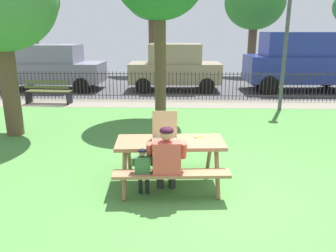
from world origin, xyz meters
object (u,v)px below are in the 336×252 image
at_px(pizza_box_open, 165,134).
at_px(lamp_post_walkway, 286,36).
at_px(parked_car_center, 175,67).
at_px(pizza_slice_on_table, 202,138).
at_px(parked_car_right, 303,60).
at_px(far_tree_left, 30,0).
at_px(parked_car_left, 52,66).
at_px(park_bench_left, 48,92).
at_px(picnic_table_foreground, 170,150).
at_px(far_tree_center, 255,3).
at_px(adult_at_table, 167,158).
at_px(child_at_table, 143,168).

height_order(pizza_box_open, lamp_post_walkway, lamp_post_walkway).
bearing_deg(parked_car_center, pizza_slice_on_table, -86.54).
bearing_deg(parked_car_right, far_tree_left, 155.95).
relative_size(parked_car_left, parked_car_center, 1.13).
height_order(park_bench_left, parked_car_right, parked_car_right).
xyz_separation_m(picnic_table_foreground, far_tree_center, (4.59, 15.52, 3.48)).
relative_size(pizza_box_open, adult_at_table, 0.40).
height_order(parked_car_right, far_tree_left, far_tree_left).
distance_m(park_bench_left, lamp_post_walkway, 8.25).
xyz_separation_m(pizza_box_open, child_at_table, (-0.32, -0.58, -0.37)).
xyz_separation_m(picnic_table_foreground, adult_at_table, (-0.04, -0.50, 0.06)).
height_order(pizza_slice_on_table, lamp_post_walkway, lamp_post_walkway).
distance_m(parked_car_center, far_tree_center, 8.40).
xyz_separation_m(pizza_slice_on_table, parked_car_left, (-5.94, 9.05, 0.23)).
distance_m(pizza_slice_on_table, far_tree_center, 16.24).
height_order(adult_at_table, park_bench_left, adult_at_table).
bearing_deg(child_at_table, far_tree_left, 117.42).
bearing_deg(child_at_table, park_bench_left, 120.98).
bearing_deg(park_bench_left, picnic_table_foreground, -54.30).
bearing_deg(parked_car_center, picnic_table_foreground, -89.95).
distance_m(child_at_table, parked_car_center, 9.77).
bearing_deg(far_tree_left, parked_car_right, -24.05).
bearing_deg(picnic_table_foreground, parked_car_center, 90.05).
xyz_separation_m(picnic_table_foreground, parked_car_right, (5.42, 9.20, 0.71)).
xyz_separation_m(park_bench_left, lamp_post_walkway, (7.98, -0.73, 1.95)).
relative_size(pizza_slice_on_table, adult_at_table, 0.24).
relative_size(picnic_table_foreground, adult_at_table, 1.58).
bearing_deg(parked_car_left, far_tree_left, 117.87).
xyz_separation_m(adult_at_table, far_tree_center, (4.64, 16.03, 3.42)).
distance_m(picnic_table_foreground, pizza_box_open, 0.30).
bearing_deg(picnic_table_foreground, far_tree_left, 119.40).
bearing_deg(child_at_table, adult_at_table, 7.80).
bearing_deg(far_tree_left, child_at_table, -62.58).
height_order(child_at_table, parked_car_center, parked_car_center).
bearing_deg(parked_car_center, child_at_table, -92.34).
distance_m(park_bench_left, parked_car_center, 5.40).
distance_m(pizza_box_open, parked_car_center, 9.18).
xyz_separation_m(park_bench_left, parked_car_center, (4.49, 2.94, 0.59)).
bearing_deg(lamp_post_walkway, adult_at_table, -120.36).
distance_m(parked_car_left, far_tree_center, 12.22).
xyz_separation_m(far_tree_left, far_tree_center, (13.34, -0.00, -0.15)).
distance_m(picnic_table_foreground, park_bench_left, 7.71).
bearing_deg(far_tree_left, lamp_post_walkway, -39.25).
height_order(park_bench_left, parked_car_center, parked_car_center).
distance_m(parked_car_center, parked_car_right, 5.44).
distance_m(picnic_table_foreground, pizza_slice_on_table, 0.59).
relative_size(pizza_box_open, parked_car_left, 0.11).
relative_size(picnic_table_foreground, parked_car_left, 0.43).
height_order(parked_car_left, parked_car_center, parked_car_center).
relative_size(child_at_table, far_tree_left, 0.15).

